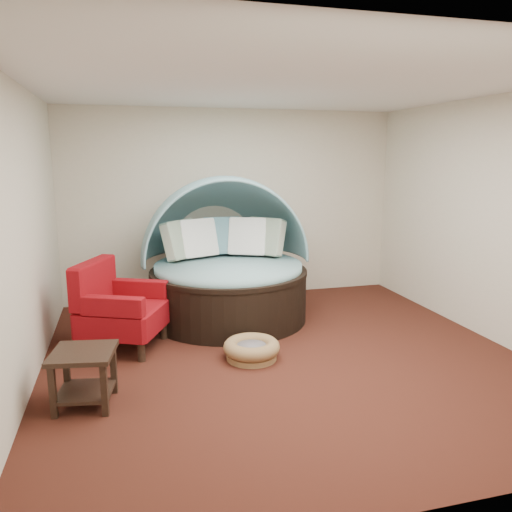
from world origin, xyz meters
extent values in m
plane|color=#481F14|center=(0.00, 0.00, 0.00)|extent=(5.00, 5.00, 0.00)
plane|color=beige|center=(0.00, 2.50, 1.40)|extent=(5.00, 0.00, 5.00)
plane|color=beige|center=(0.00, -2.50, 1.40)|extent=(5.00, 0.00, 5.00)
plane|color=beige|center=(-2.50, 0.00, 1.40)|extent=(0.00, 5.00, 5.00)
plane|color=beige|center=(2.50, 0.00, 1.40)|extent=(0.00, 5.00, 5.00)
plane|color=white|center=(0.00, 0.00, 2.80)|extent=(5.00, 5.00, 0.00)
cylinder|color=black|center=(-0.31, 1.40, 0.31)|extent=(2.11, 2.11, 0.62)
cylinder|color=black|center=(-0.31, 1.40, 0.64)|extent=(2.13, 2.13, 0.06)
cylinder|color=#8DC0BC|center=(-0.31, 1.40, 0.69)|extent=(1.99, 1.99, 0.14)
cube|color=#3B6452|center=(-0.89, 1.78, 1.02)|extent=(0.58, 0.57, 0.54)
cube|color=white|center=(-0.64, 1.84, 1.02)|extent=(0.59, 0.45, 0.54)
cube|color=#6096A7|center=(-0.29, 1.96, 1.02)|extent=(0.53, 0.32, 0.54)
cube|color=white|center=(0.05, 1.81, 1.02)|extent=(0.59, 0.48, 0.54)
cube|color=#3B6452|center=(0.29, 1.74, 1.02)|extent=(0.57, 0.58, 0.54)
cylinder|color=brown|center=(-0.36, 0.02, 0.03)|extent=(0.59, 0.59, 0.06)
torus|color=brown|center=(-0.36, 0.02, 0.13)|extent=(0.67, 0.67, 0.15)
cylinder|color=slate|center=(-0.36, 0.02, 0.11)|extent=(0.40, 0.40, 0.09)
cylinder|color=black|center=(-2.11, 0.54, 0.10)|extent=(0.10, 0.10, 0.20)
cylinder|color=black|center=(-1.83, 1.16, 0.10)|extent=(0.10, 0.10, 0.20)
cylinder|color=black|center=(-1.49, 0.26, 0.10)|extent=(0.10, 0.10, 0.20)
cylinder|color=black|center=(-1.21, 0.88, 0.10)|extent=(0.10, 0.10, 0.20)
cube|color=maroon|center=(-1.66, 0.71, 0.35)|extent=(1.12, 1.12, 0.29)
cube|color=maroon|center=(-1.97, 0.85, 0.74)|extent=(0.49, 0.83, 0.49)
cube|color=maroon|center=(-1.76, 0.36, 0.60)|extent=(0.67, 0.40, 0.20)
cube|color=maroon|center=(-1.46, 1.01, 0.60)|extent=(0.67, 0.40, 0.20)
cube|color=black|center=(-2.00, -0.57, 0.47)|extent=(0.59, 0.59, 0.04)
cube|color=black|center=(-2.00, -0.57, 0.12)|extent=(0.52, 0.52, 0.03)
cube|color=black|center=(-2.24, -0.74, 0.23)|extent=(0.06, 0.06, 0.45)
cube|color=black|center=(-2.17, -0.33, 0.23)|extent=(0.06, 0.06, 0.45)
cube|color=black|center=(-1.83, -0.81, 0.23)|extent=(0.06, 0.06, 0.45)
cube|color=black|center=(-1.76, -0.40, 0.23)|extent=(0.06, 0.06, 0.45)
camera|label=1|loc=(-1.61, -4.82, 2.13)|focal=35.00mm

